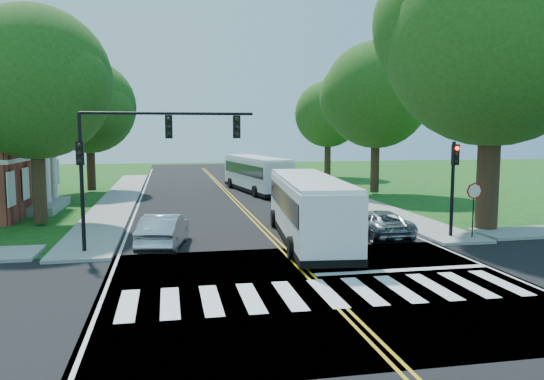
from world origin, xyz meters
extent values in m
plane|color=#154210|center=(0.00, 0.00, 0.00)|extent=(140.00, 140.00, 0.00)
cube|color=black|center=(0.00, 18.00, 0.01)|extent=(14.00, 96.00, 0.01)
cube|color=black|center=(0.00, 0.00, 0.01)|extent=(60.00, 12.00, 0.01)
cube|color=gold|center=(0.00, 22.00, 0.01)|extent=(0.36, 70.00, 0.01)
cube|color=silver|center=(-6.80, 22.00, 0.01)|extent=(0.12, 70.00, 0.01)
cube|color=silver|center=(6.80, 22.00, 0.01)|extent=(0.12, 70.00, 0.01)
cube|color=silver|center=(0.00, -0.50, 0.02)|extent=(12.60, 3.00, 0.01)
cube|color=silver|center=(3.50, 1.60, 0.02)|extent=(6.60, 0.40, 0.01)
cube|color=gray|center=(-8.30, 25.00, 0.07)|extent=(2.60, 40.00, 0.15)
cube|color=gray|center=(8.30, 25.00, 0.07)|extent=(2.60, 40.00, 0.15)
cylinder|color=#362515|center=(11.00, 8.00, 3.15)|extent=(1.10, 1.10, 6.00)
sphere|color=#2F661E|center=(11.00, 8.00, 9.66)|extent=(10.80, 10.80, 10.80)
cylinder|color=#362515|center=(-11.50, 14.00, 2.55)|extent=(0.70, 0.70, 4.80)
sphere|color=#2F661E|center=(-11.50, 14.00, 7.55)|extent=(8.00, 8.00, 8.00)
cylinder|color=#362515|center=(-11.00, 30.00, 2.35)|extent=(0.70, 0.70, 4.40)
sphere|color=#2F661E|center=(-11.00, 30.00, 7.02)|extent=(7.60, 7.60, 7.60)
cylinder|color=#362515|center=(11.50, 24.00, 2.65)|extent=(0.70, 0.70, 5.00)
sphere|color=#2F661E|center=(11.50, 24.00, 7.88)|extent=(8.40, 8.40, 8.40)
cylinder|color=#362515|center=(12.50, 40.00, 2.35)|extent=(0.70, 0.70, 4.40)
sphere|color=#2F661E|center=(12.50, 40.00, 6.89)|extent=(7.20, 7.20, 7.20)
cube|color=silver|center=(-12.40, 20.00, 4.40)|extent=(1.40, 6.00, 0.45)
cube|color=gray|center=(-12.40, 20.00, 0.25)|extent=(1.80, 6.00, 0.50)
cylinder|color=silver|center=(-12.40, 17.80, 2.10)|extent=(0.50, 0.50, 4.20)
cylinder|color=silver|center=(-12.40, 20.00, 2.10)|extent=(0.50, 0.50, 4.20)
cylinder|color=silver|center=(-12.40, 22.20, 2.10)|extent=(0.50, 0.50, 4.20)
cylinder|color=black|center=(-8.20, 6.50, 2.45)|extent=(0.16, 0.16, 4.60)
cube|color=black|center=(-8.20, 6.35, 4.15)|extent=(0.30, 0.22, 0.95)
sphere|color=black|center=(-8.20, 6.21, 4.45)|extent=(0.18, 0.18, 0.18)
cylinder|color=black|center=(-4.70, 6.50, 5.75)|extent=(7.00, 0.12, 0.12)
cube|color=black|center=(-4.70, 6.35, 5.20)|extent=(0.30, 0.22, 0.95)
cube|color=black|center=(-1.90, 6.35, 5.20)|extent=(0.30, 0.22, 0.95)
cylinder|color=black|center=(8.20, 6.50, 2.35)|extent=(0.16, 0.16, 4.40)
cube|color=black|center=(8.20, 6.35, 3.95)|extent=(0.30, 0.22, 0.95)
sphere|color=#FF0A05|center=(8.20, 6.21, 4.25)|extent=(0.18, 0.18, 0.18)
cylinder|color=black|center=(9.00, 6.00, 1.25)|extent=(0.06, 0.06, 2.20)
cylinder|color=#A50A07|center=(9.00, 5.97, 2.30)|extent=(0.76, 0.04, 0.76)
cube|color=white|center=(1.52, 7.30, 1.48)|extent=(3.53, 11.36, 2.60)
cube|color=black|center=(1.52, 7.30, 1.95)|extent=(3.52, 10.59, 0.90)
cube|color=black|center=(2.09, 12.91, 1.81)|extent=(2.32, 0.33, 1.52)
cube|color=orange|center=(2.09, 12.91, 2.66)|extent=(1.61, 0.26, 0.30)
cube|color=black|center=(1.52, 7.30, 0.32)|extent=(3.59, 11.47, 0.28)
cube|color=white|center=(1.52, 7.30, 2.83)|extent=(3.45, 11.02, 0.21)
cylinder|color=black|center=(3.11, 10.85, 0.47)|extent=(0.39, 0.94, 0.91)
cylinder|color=black|center=(0.67, 11.10, 0.47)|extent=(0.39, 0.94, 0.91)
cylinder|color=black|center=(2.40, 3.78, 0.47)|extent=(0.39, 0.94, 0.91)
cylinder|color=black|center=(-0.05, 4.03, 0.47)|extent=(0.39, 0.94, 0.91)
cube|color=white|center=(2.44, 27.28, 1.47)|extent=(4.06, 11.34, 2.59)
cube|color=black|center=(2.44, 27.28, 1.94)|extent=(4.02, 10.58, 0.89)
cube|color=black|center=(1.58, 32.81, 1.80)|extent=(2.29, 0.45, 1.50)
cube|color=orange|center=(1.58, 32.81, 2.65)|extent=(1.60, 0.34, 0.30)
cube|color=black|center=(2.44, 27.28, 0.32)|extent=(4.13, 11.44, 0.28)
cube|color=white|center=(2.44, 27.28, 2.81)|extent=(3.97, 11.00, 0.21)
cylinder|color=black|center=(3.08, 31.09, 0.46)|extent=(0.44, 0.94, 0.90)
cylinder|color=black|center=(0.67, 30.71, 0.46)|extent=(0.44, 0.94, 0.90)
cylinder|color=black|center=(4.16, 24.12, 0.46)|extent=(0.44, 0.94, 0.90)
cylinder|color=black|center=(1.74, 23.74, 0.46)|extent=(0.44, 0.94, 0.90)
imported|color=#B2B5B9|center=(-5.01, 7.09, 0.75)|extent=(2.35, 4.70, 1.48)
imported|color=#AEB0B5|center=(5.05, 7.72, 0.64)|extent=(2.27, 4.60, 1.26)
imported|color=black|center=(5.13, 19.47, 0.64)|extent=(2.11, 4.45, 1.25)
camera|label=1|loc=(-4.79, -15.88, 5.01)|focal=35.00mm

